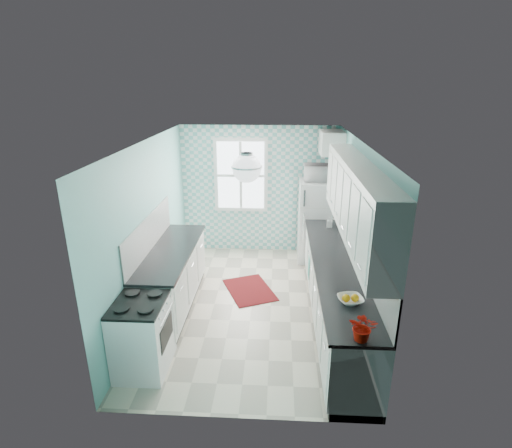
# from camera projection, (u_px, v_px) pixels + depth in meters

# --- Properties ---
(floor) EXTENTS (3.00, 4.40, 0.02)m
(floor) POSITION_uv_depth(u_px,v_px,m) (252.00, 306.00, 6.19)
(floor) COLOR beige
(floor) RESTS_ON ground
(ceiling) EXTENTS (3.00, 4.40, 0.02)m
(ceiling) POSITION_uv_depth(u_px,v_px,m) (251.00, 142.00, 5.33)
(ceiling) COLOR white
(ceiling) RESTS_ON wall_back
(wall_back) EXTENTS (3.00, 0.02, 2.50)m
(wall_back) POSITION_uv_depth(u_px,v_px,m) (259.00, 190.00, 7.83)
(wall_back) COLOR #78C6C1
(wall_back) RESTS_ON floor
(wall_front) EXTENTS (3.00, 0.02, 2.50)m
(wall_front) POSITION_uv_depth(u_px,v_px,m) (236.00, 314.00, 3.68)
(wall_front) COLOR #78C6C1
(wall_front) RESTS_ON floor
(wall_left) EXTENTS (0.02, 4.40, 2.50)m
(wall_left) POSITION_uv_depth(u_px,v_px,m) (149.00, 228.00, 5.84)
(wall_left) COLOR #78C6C1
(wall_left) RESTS_ON floor
(wall_right) EXTENTS (0.02, 4.40, 2.50)m
(wall_right) POSITION_uv_depth(u_px,v_px,m) (357.00, 232.00, 5.68)
(wall_right) COLOR #78C6C1
(wall_right) RESTS_ON floor
(accent_wall) EXTENTS (3.00, 0.01, 2.50)m
(accent_wall) POSITION_uv_depth(u_px,v_px,m) (259.00, 190.00, 7.81)
(accent_wall) COLOR #66BBB7
(accent_wall) RESTS_ON wall_back
(window) EXTENTS (1.04, 0.05, 1.44)m
(window) POSITION_uv_depth(u_px,v_px,m) (241.00, 175.00, 7.70)
(window) COLOR white
(window) RESTS_ON wall_back
(backsplash_right) EXTENTS (0.02, 3.60, 0.51)m
(backsplash_right) POSITION_uv_depth(u_px,v_px,m) (361.00, 246.00, 5.32)
(backsplash_right) COLOR white
(backsplash_right) RESTS_ON wall_right
(backsplash_left) EXTENTS (0.02, 2.15, 0.51)m
(backsplash_left) POSITION_uv_depth(u_px,v_px,m) (149.00, 233.00, 5.78)
(backsplash_left) COLOR white
(backsplash_left) RESTS_ON wall_left
(upper_cabinets_right) EXTENTS (0.33, 3.20, 0.90)m
(upper_cabinets_right) POSITION_uv_depth(u_px,v_px,m) (356.00, 200.00, 4.90)
(upper_cabinets_right) COLOR white
(upper_cabinets_right) RESTS_ON wall_right
(upper_cabinet_fridge) EXTENTS (0.40, 0.74, 0.40)m
(upper_cabinet_fridge) POSITION_uv_depth(u_px,v_px,m) (331.00, 142.00, 7.07)
(upper_cabinet_fridge) COLOR white
(upper_cabinet_fridge) RESTS_ON wall_right
(ceiling_light) EXTENTS (0.34, 0.34, 0.35)m
(ceiling_light) POSITION_uv_depth(u_px,v_px,m) (247.00, 168.00, 4.64)
(ceiling_light) COLOR silver
(ceiling_light) RESTS_ON ceiling
(base_cabinets_right) EXTENTS (0.60, 3.60, 0.90)m
(base_cabinets_right) POSITION_uv_depth(u_px,v_px,m) (335.00, 295.00, 5.59)
(base_cabinets_right) COLOR white
(base_cabinets_right) RESTS_ON floor
(countertop_right) EXTENTS (0.63, 3.60, 0.04)m
(countertop_right) POSITION_uv_depth(u_px,v_px,m) (336.00, 265.00, 5.43)
(countertop_right) COLOR black
(countertop_right) RESTS_ON base_cabinets_right
(base_cabinets_left) EXTENTS (0.60, 2.15, 0.90)m
(base_cabinets_left) POSITION_uv_depth(u_px,v_px,m) (172.00, 279.00, 6.02)
(base_cabinets_left) COLOR white
(base_cabinets_left) RESTS_ON floor
(countertop_left) EXTENTS (0.63, 2.15, 0.04)m
(countertop_left) POSITION_uv_depth(u_px,v_px,m) (171.00, 251.00, 5.86)
(countertop_left) COLOR black
(countertop_left) RESTS_ON base_cabinets_left
(fridge) EXTENTS (0.68, 0.68, 1.56)m
(fridge) POSITION_uv_depth(u_px,v_px,m) (316.00, 221.00, 7.53)
(fridge) COLOR white
(fridge) RESTS_ON floor
(stove) EXTENTS (0.59, 0.73, 0.88)m
(stove) POSITION_uv_depth(u_px,v_px,m) (142.00, 334.00, 4.71)
(stove) COLOR silver
(stove) RESTS_ON floor
(sink) EXTENTS (0.53, 0.45, 0.53)m
(sink) POSITION_uv_depth(u_px,v_px,m) (328.00, 234.00, 6.47)
(sink) COLOR silver
(sink) RESTS_ON countertop_right
(rug) EXTENTS (0.99, 1.14, 0.02)m
(rug) POSITION_uv_depth(u_px,v_px,m) (250.00, 290.00, 6.62)
(rug) COLOR maroon
(rug) RESTS_ON floor
(dish_towel) EXTENTS (0.07, 0.22, 0.34)m
(dish_towel) POSITION_uv_depth(u_px,v_px,m) (309.00, 267.00, 6.34)
(dish_towel) COLOR #55A199
(dish_towel) RESTS_ON base_cabinets_right
(fruit_bowl) EXTENTS (0.33, 0.33, 0.07)m
(fruit_bowl) POSITION_uv_depth(u_px,v_px,m) (350.00, 300.00, 4.46)
(fruit_bowl) COLOR white
(fruit_bowl) RESTS_ON countertop_right
(potted_plant) EXTENTS (0.32, 0.30, 0.30)m
(potted_plant) POSITION_uv_depth(u_px,v_px,m) (363.00, 327.00, 3.77)
(potted_plant) COLOR maroon
(potted_plant) RESTS_ON countertop_right
(soap_bottle) EXTENTS (0.09, 0.09, 0.18)m
(soap_bottle) POSITION_uv_depth(u_px,v_px,m) (330.00, 222.00, 6.72)
(soap_bottle) COLOR #9CBDC9
(soap_bottle) RESTS_ON countertop_right
(microwave) EXTENTS (0.55, 0.38, 0.30)m
(microwave) POSITION_uv_depth(u_px,v_px,m) (319.00, 173.00, 7.21)
(microwave) COLOR silver
(microwave) RESTS_ON fridge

